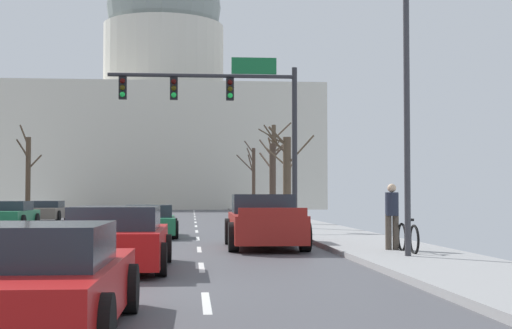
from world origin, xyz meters
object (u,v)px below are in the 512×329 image
at_px(sedan_near_00, 149,222).
at_px(sedan_near_02, 118,239).
at_px(pedestrian_00, 392,213).
at_px(sedan_near_03, 38,283).
at_px(street_lamp_right, 393,49).
at_px(bicycle_parked, 408,238).
at_px(sedan_oncoming_01, 46,211).
at_px(sedan_oncoming_00, 11,215).
at_px(pickup_truck_near_01, 264,223).
at_px(signal_gantry, 229,104).

distance_m(sedan_near_00, sedan_near_02, 11.89).
bearing_deg(pedestrian_00, sedan_near_03, -123.05).
xyz_separation_m(sedan_near_02, pedestrian_00, (6.58, 3.12, 0.46)).
xyz_separation_m(street_lamp_right, pedestrian_00, (0.46, 1.94, -3.81)).
height_order(sedan_near_03, bicycle_parked, sedan_near_03).
relative_size(sedan_near_00, sedan_oncoming_01, 1.03).
bearing_deg(sedan_near_00, sedan_oncoming_00, 130.10).
relative_size(street_lamp_right, sedan_oncoming_01, 1.85).
bearing_deg(pickup_truck_near_01, sedan_near_03, -105.70).
height_order(sedan_near_00, sedan_oncoming_01, sedan_oncoming_01).
relative_size(street_lamp_right, pickup_truck_near_01, 1.52).
xyz_separation_m(signal_gantry, sedan_near_00, (-3.08, -3.81, -4.77)).
relative_size(pickup_truck_near_01, bicycle_parked, 2.97).
relative_size(pickup_truck_near_01, sedan_near_02, 1.13).
bearing_deg(pickup_truck_near_01, sedan_near_02, -120.33).
distance_m(signal_gantry, bicycle_parked, 14.69).
distance_m(signal_gantry, sedan_near_03, 23.65).
bearing_deg(signal_gantry, bicycle_parked, -74.50).
bearing_deg(pedestrian_00, sedan_oncoming_00, 128.50).
xyz_separation_m(sedan_near_00, pedestrian_00, (6.61, -8.77, 0.53)).
bearing_deg(pedestrian_00, bicycle_parked, -76.81).
bearing_deg(sedan_near_02, pedestrian_00, 25.32).
distance_m(sedan_near_00, sedan_oncoming_01, 18.45).
height_order(street_lamp_right, sedan_near_03, street_lamp_right).
distance_m(signal_gantry, sedan_near_00, 6.84).
bearing_deg(sedan_near_02, sedan_oncoming_00, 108.84).
bearing_deg(pickup_truck_near_01, pedestrian_00, -46.13).
relative_size(street_lamp_right, pedestrian_00, 4.79).
xyz_separation_m(signal_gantry, sedan_near_02, (-3.06, -15.70, -4.70)).
xyz_separation_m(pickup_truck_near_01, bicycle_parked, (3.14, -3.86, -0.22)).
xyz_separation_m(sedan_near_00, pickup_truck_near_01, (3.64, -5.70, 0.16)).
height_order(pedestrian_00, bicycle_parked, pedestrian_00).
bearing_deg(sedan_near_02, street_lamp_right, 10.83).
xyz_separation_m(sedan_near_03, sedan_oncoming_00, (-6.65, 27.19, 0.01)).
height_order(sedan_near_02, pedestrian_00, pedestrian_00).
relative_size(signal_gantry, sedan_near_00, 1.78).
xyz_separation_m(pickup_truck_near_01, sedan_oncoming_00, (-10.43, 13.76, -0.12)).
distance_m(sedan_near_03, pedestrian_00, 12.37).
height_order(signal_gantry, sedan_near_02, signal_gantry).
height_order(signal_gantry, sedan_oncoming_01, signal_gantry).
distance_m(signal_gantry, pedestrian_00, 13.74).
distance_m(sedan_near_00, sedan_near_03, 19.13).
distance_m(sedan_near_03, bicycle_parked, 11.82).
bearing_deg(sedan_near_00, street_lamp_right, -60.18).
bearing_deg(pedestrian_00, sedan_near_02, -154.68).
bearing_deg(bicycle_parked, sedan_oncoming_00, 127.62).
bearing_deg(sedan_near_03, pickup_truck_near_01, 74.30).
bearing_deg(sedan_near_03, sedan_oncoming_00, 103.75).
bearing_deg(pickup_truck_near_01, signal_gantry, 93.40).
bearing_deg(signal_gantry, sedan_near_00, -128.93).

